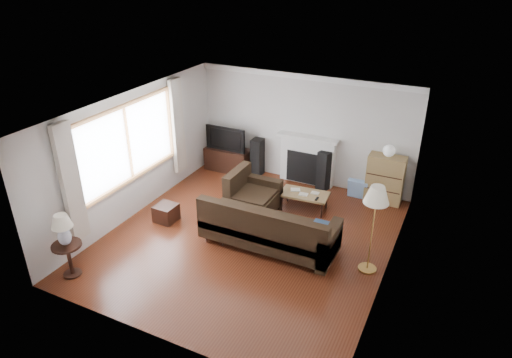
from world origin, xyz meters
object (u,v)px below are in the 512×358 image
at_px(coffee_table, 304,201).
at_px(side_table, 70,260).
at_px(bookshelf, 385,179).
at_px(sectional_sofa, 269,226).
at_px(floor_lamp, 372,230).
at_px(tv_stand, 229,159).

bearing_deg(coffee_table, side_table, -130.50).
height_order(bookshelf, sectional_sofa, bookshelf).
bearing_deg(floor_lamp, sectional_sofa, -176.73).
distance_m(tv_stand, bookshelf, 3.75).
bearing_deg(side_table, sectional_sofa, 40.08).
bearing_deg(sectional_sofa, side_table, -139.92).
height_order(coffee_table, floor_lamp, floor_lamp).
height_order(sectional_sofa, coffee_table, sectional_sofa).
bearing_deg(tv_stand, floor_lamp, -31.21).
bearing_deg(side_table, coffee_table, 53.96).
relative_size(sectional_sofa, coffee_table, 2.72).
bearing_deg(sectional_sofa, floor_lamp, 3.27).
distance_m(bookshelf, sectional_sofa, 3.00).
distance_m(tv_stand, floor_lamp, 4.73).
height_order(tv_stand, side_table, side_table).
distance_m(coffee_table, side_table, 4.58).
bearing_deg(floor_lamp, tv_stand, 148.79).
bearing_deg(bookshelf, floor_lamp, -83.54).
height_order(tv_stand, coffee_table, tv_stand).
bearing_deg(bookshelf, coffee_table, -142.40).
xyz_separation_m(tv_stand, coffee_table, (2.35, -1.01, -0.09)).
distance_m(sectional_sofa, side_table, 3.38).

